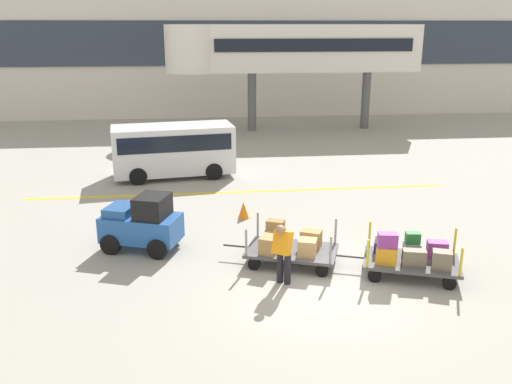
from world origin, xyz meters
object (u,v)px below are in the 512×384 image
baggage_tug (142,224)px  baggage_cart_lead (290,245)px  safety_cone_far (243,210)px  baggage_handler (283,251)px  shuttle_van (173,147)px  baggage_cart_middle (410,255)px

baggage_tug → baggage_cart_lead: size_ratio=0.76×
baggage_cart_lead → safety_cone_far: baggage_cart_lead is taller
baggage_tug → baggage_handler: bearing=-35.7°
baggage_tug → safety_cone_far: bearing=36.6°
baggage_cart_lead → safety_cone_far: (-0.91, 3.57, -0.23)m
baggage_tug → shuttle_van: 7.58m
baggage_tug → shuttle_van: bearing=85.6°
shuttle_van → safety_cone_far: (2.40, -5.34, -0.96)m
baggage_cart_lead → shuttle_van: bearing=110.4°
baggage_tug → baggage_handler: 4.33m
shuttle_van → safety_cone_far: 5.93m
baggage_handler → shuttle_van: (-2.93, 10.07, 0.37)m
baggage_tug → safety_cone_far: (2.98, 2.21, -0.48)m
baggage_cart_lead → baggage_handler: size_ratio=1.97×
baggage_handler → safety_cone_far: bearing=96.4°
baggage_cart_lead → shuttle_van: (-3.31, 8.91, 0.73)m
baggage_tug → safety_cone_far: size_ratio=4.27×
baggage_cart_lead → baggage_cart_middle: size_ratio=1.00×
baggage_tug → baggage_cart_middle: baggage_tug is taller
baggage_cart_middle → baggage_tug: bearing=160.5°
baggage_cart_lead → shuttle_van: 9.53m
baggage_tug → baggage_cart_middle: 7.13m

